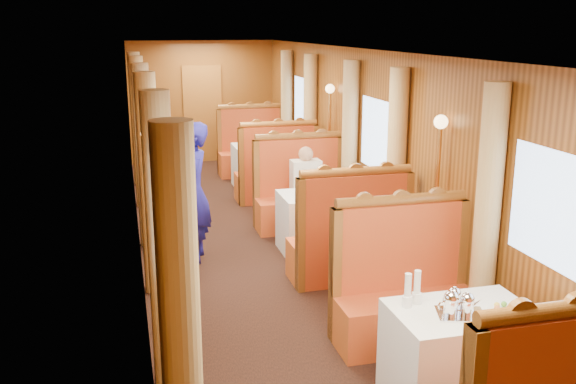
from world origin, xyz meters
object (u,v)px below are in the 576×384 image
object	(u,v)px
banquette_near_aft	(404,296)
teapot_back	(454,301)
banquette_far_aft	(252,152)
table_far	(263,166)
teapot_left	(451,307)
table_near	(460,356)
steward	(193,193)
teapot_right	(467,308)
table_mid	(322,222)
banquette_mid_fwd	(349,244)
rose_vase_mid	(320,181)
banquette_far_fwd	(277,176)
fruit_plate	(504,310)
passenger	(306,181)
rose_vase_far	(262,135)
tea_tray	(461,314)
banquette_mid_aft	(301,198)

from	to	relation	value
banquette_near_aft	teapot_back	bearing A→B (deg)	-94.00
banquette_far_aft	table_far	bearing A→B (deg)	-90.00
table_far	teapot_left	bearing A→B (deg)	-91.21
table_near	steward	size ratio (longest dim) A/B	0.62
teapot_right	steward	distance (m)	3.98
table_mid	banquette_mid_fwd	size ratio (longest dim) A/B	0.78
banquette_mid_fwd	rose_vase_mid	world-z (taller)	banquette_mid_fwd
banquette_near_aft	banquette_far_fwd	distance (m)	4.97
banquette_far_fwd	fruit_plate	distance (m)	6.11
banquette_mid_fwd	teapot_back	bearing A→B (deg)	-91.61
banquette_mid_fwd	banquette_far_fwd	distance (m)	3.50
fruit_plate	passenger	distance (m)	4.35
rose_vase_far	banquette_mid_fwd	bearing A→B (deg)	-89.79
banquette_far_aft	teapot_back	size ratio (longest dim) A/B	8.15
table_near	banquette_far_fwd	world-z (taller)	banquette_far_fwd
banquette_near_aft	teapot_right	xyz separation A→B (m)	(-0.03, -1.11, 0.40)
banquette_mid_fwd	banquette_far_fwd	world-z (taller)	same
tea_tray	rose_vase_far	world-z (taller)	rose_vase_far
table_mid	tea_tray	distance (m)	3.60
teapot_back	banquette_far_fwd	bearing A→B (deg)	90.89
teapot_left	teapot_right	world-z (taller)	teapot_left
rose_vase_mid	rose_vase_far	size ratio (longest dim) A/B	1.00
banquette_mid_fwd	banquette_mid_aft	distance (m)	2.03
banquette_far_fwd	table_near	bearing A→B (deg)	-90.00
teapot_right	passenger	world-z (taller)	passenger
teapot_back	rose_vase_far	distance (m)	6.95
fruit_plate	rose_vase_mid	size ratio (longest dim) A/B	0.66
teapot_right	banquette_near_aft	bearing A→B (deg)	85.14
table_far	steward	size ratio (longest dim) A/B	0.62
banquette_mid_aft	teapot_left	world-z (taller)	banquette_mid_aft
banquette_mid_aft	teapot_left	xyz separation A→B (m)	(-0.15, -4.59, 0.40)
tea_tray	passenger	bearing A→B (deg)	89.13
teapot_back	banquette_near_aft	bearing A→B (deg)	87.55
banquette_far_fwd	passenger	size ratio (longest dim) A/B	1.76
banquette_far_fwd	teapot_back	xyz separation A→B (m)	(-0.07, -5.96, 0.39)
banquette_far_fwd	rose_vase_far	world-z (taller)	banquette_far_fwd
table_mid	table_far	bearing A→B (deg)	90.00
teapot_right	teapot_back	distance (m)	0.13
banquette_far_aft	teapot_back	distance (m)	8.00
table_far	banquette_far_fwd	size ratio (longest dim) A/B	0.78
passenger	steward	bearing A→B (deg)	-157.11
banquette_near_aft	steward	size ratio (longest dim) A/B	0.79
banquette_mid_fwd	rose_vase_far	world-z (taller)	banquette_mid_fwd
banquette_mid_aft	fruit_plate	distance (m)	4.64
passenger	fruit_plate	bearing A→B (deg)	-86.41
table_near	fruit_plate	size ratio (longest dim) A/B	4.42
banquette_near_aft	teapot_back	world-z (taller)	banquette_near_aft
table_far	rose_vase_far	world-z (taller)	rose_vase_far
table_near	teapot_left	world-z (taller)	teapot_left
table_near	steward	distance (m)	3.93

